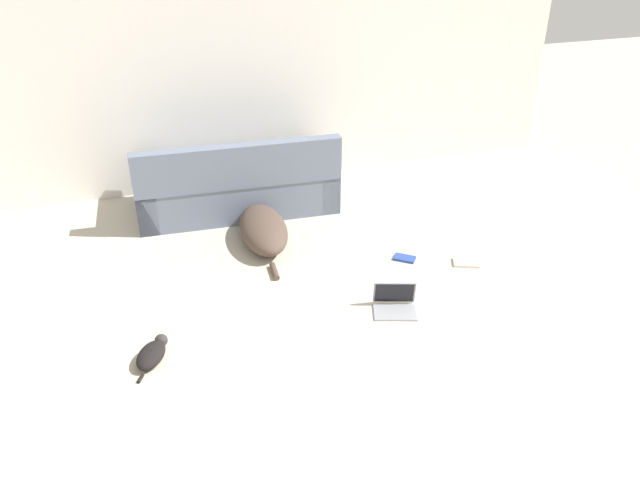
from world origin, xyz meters
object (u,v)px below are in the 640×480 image
(book_cream, at_px, (466,262))
(book_blue, at_px, (405,258))
(couch, at_px, (237,186))
(laptop_open, at_px, (395,301))
(cat, at_px, (152,353))
(dog, at_px, (262,225))

(book_cream, bearing_deg, book_blue, 155.17)
(couch, relative_size, book_blue, 9.31)
(laptop_open, distance_m, book_blue, 0.81)
(couch, distance_m, laptop_open, 2.41)
(cat, bearing_deg, book_blue, -45.01)
(couch, xyz_separation_m, laptop_open, (0.91, -2.22, -0.20))
(couch, relative_size, dog, 1.48)
(dog, distance_m, book_cream, 2.02)
(cat, relative_size, laptop_open, 1.10)
(cat, height_order, book_cream, cat)
(book_blue, bearing_deg, dog, 145.72)
(book_cream, relative_size, book_blue, 1.21)
(couch, xyz_separation_m, cat, (-1.08, -2.29, -0.21))
(dog, xyz_separation_m, book_cream, (1.72, -1.06, -0.13))
(book_blue, bearing_deg, book_cream, -24.83)
(dog, bearing_deg, couch, 12.21)
(cat, xyz_separation_m, book_blue, (2.39, 0.77, -0.05))
(book_blue, bearing_deg, cat, -162.21)
(dog, bearing_deg, book_cream, -118.27)
(book_blue, bearing_deg, laptop_open, -120.07)
(couch, height_order, book_cream, couch)
(cat, bearing_deg, book_cream, -52.57)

